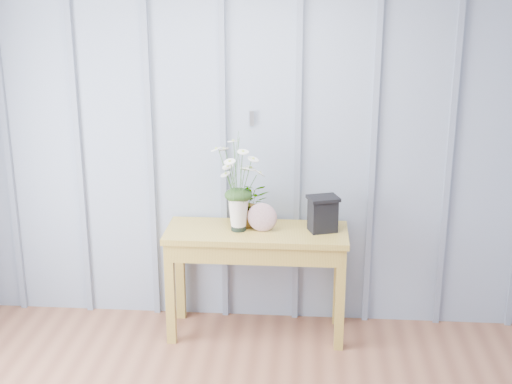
# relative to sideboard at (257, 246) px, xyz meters

# --- Properties ---
(room_shell) EXTENTS (4.00, 4.50, 2.50)m
(room_shell) POSITION_rel_sideboard_xyz_m (0.01, -1.08, 1.35)
(room_shell) COLOR #8995AC
(room_shell) RESTS_ON ground
(sideboard) EXTENTS (1.20, 0.45, 0.75)m
(sideboard) POSITION_rel_sideboard_xyz_m (0.00, 0.00, 0.00)
(sideboard) COLOR #A48633
(sideboard) RESTS_ON ground
(daisy_vase) EXTENTS (0.44, 0.34, 0.62)m
(daisy_vase) POSITION_rel_sideboard_xyz_m (-0.12, -0.01, 0.51)
(daisy_vase) COLOR black
(daisy_vase) RESTS_ON sideboard
(spider_plant) EXTENTS (0.29, 0.25, 0.31)m
(spider_plant) POSITION_rel_sideboard_xyz_m (-0.06, 0.09, 0.27)
(spider_plant) COLOR #1A3513
(spider_plant) RESTS_ON sideboard
(felt_disc_vessel) EXTENTS (0.20, 0.07, 0.20)m
(felt_disc_vessel) POSITION_rel_sideboard_xyz_m (0.04, -0.02, 0.21)
(felt_disc_vessel) COLOR #7C3D58
(felt_disc_vessel) RESTS_ON sideboard
(carved_box) EXTENTS (0.23, 0.20, 0.24)m
(carved_box) POSITION_rel_sideboard_xyz_m (0.43, 0.02, 0.24)
(carved_box) COLOR black
(carved_box) RESTS_ON sideboard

